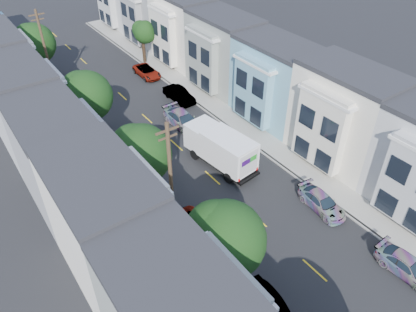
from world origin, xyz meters
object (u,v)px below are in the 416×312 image
tree_d (86,97)px  parked_right_a (408,267)px  fedex_truck (221,147)px  parked_left_b (270,310)px  parked_right_b (322,202)px  tree_b (225,241)px  parked_left_d (132,159)px  tree_far_r (144,33)px  utility_pole_near (171,186)px  tree_e (34,44)px  utility_pole_far (47,56)px  tree_c (140,155)px  parked_right_c (179,95)px  lead_sedan (183,120)px  parked_left_c (197,231)px  parked_right_d (147,72)px

tree_d → parked_right_a: size_ratio=1.71×
fedex_truck → parked_right_a: fedex_truck is taller
parked_left_b → parked_right_b: (9.80, 4.68, -0.12)m
tree_b → tree_d: size_ratio=1.01×
tree_b → fedex_truck: size_ratio=1.08×
tree_b → parked_left_d: (1.40, 15.51, -4.52)m
tree_far_r → utility_pole_near: size_ratio=0.56×
tree_e → utility_pole_far: (0.00, -4.77, 0.19)m
tree_c → parked_right_c: tree_c is taller
tree_far_r → parked_right_a: 40.66m
tree_e → parked_left_b: (1.40, -39.53, -4.21)m
lead_sedan → parked_left_c: lead_sedan is taller
tree_b → lead_sedan: size_ratio=1.48×
tree_b → parked_left_b: 5.52m
fedex_truck → parked_right_a: bearing=-86.3°
parked_left_d → parked_right_c: (9.80, 7.63, 0.02)m
tree_c → parked_right_d: 23.78m
tree_c → lead_sedan: size_ratio=1.43×
utility_pole_far → parked_right_c: size_ratio=2.24×
parked_left_c → parked_left_d: parked_left_d is taller
tree_c → parked_left_d: size_ratio=1.52×
tree_e → lead_sedan: 20.69m
tree_e → tree_d: bearing=-90.0°
utility_pole_far → parked_right_a: (11.20, -37.74, -4.49)m
lead_sedan → parked_right_a: size_ratio=1.17×
parked_right_a → parked_right_b: parked_right_a is taller
parked_right_c → tree_b: bearing=-119.8°
tree_d → parked_left_d: tree_d is taller
tree_c → parked_right_a: bearing=-55.3°
parked_right_a → tree_e: bearing=101.8°
parked_left_c → parked_right_d: size_ratio=1.08×
utility_pole_near → parked_right_c: utility_pole_near is taller
parked_left_b → parked_right_c: parked_left_b is taller
tree_e → lead_sedan: size_ratio=1.42×
tree_c → tree_e: (0.00, 26.34, -0.08)m
tree_e → parked_left_c: bearing=-87.5°
tree_b → parked_left_d: tree_b is taller
tree_d → parked_right_c: size_ratio=1.68×
utility_pole_near → utility_pole_far: same height
tree_b → lead_sedan: (8.69, 18.34, -4.48)m
parked_left_c → utility_pole_far: bearing=92.9°
tree_c → parked_right_a: 20.16m
tree_b → tree_d: bearing=90.0°
tree_d → lead_sedan: bearing=-15.7°
utility_pole_near → parked_right_d: bearing=65.8°
utility_pole_near → parked_left_c: 4.76m
tree_d → tree_e: bearing=90.0°
utility_pole_far → parked_left_c: utility_pole_far is taller
utility_pole_far → lead_sedan: (8.68, -13.53, -4.38)m
tree_far_r → parked_right_c: size_ratio=1.25×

